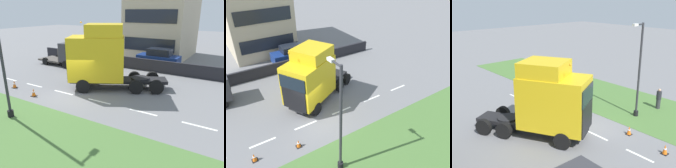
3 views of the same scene
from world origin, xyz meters
The scene contains 9 objects.
ground_plane centered at (0.00, 0.00, 0.00)m, with size 120.00×120.00×0.00m, color slate.
lane_markings centered at (0.00, -0.70, 0.00)m, with size 0.16×17.80×0.00m.
boundary_wall centered at (9.00, 0.00, 0.60)m, with size 0.25×24.00×1.20m.
building_block centered at (17.26, -0.58, 5.35)m, with size 9.47×7.18×11.78m.
lorry_cab centered at (2.31, -0.90, 2.46)m, with size 5.60×7.40×5.02m.
parked_car centered at (10.77, -2.53, 0.99)m, with size 1.98×4.37×2.04m.
lamp_post centered at (-4.39, 0.75, 3.12)m, with size 1.29×0.34×6.81m.
traffic_cone_lead centered at (-1.63, 2.19, 0.28)m, with size 0.36×0.36×0.58m.
traffic_cone_trailing centered at (-1.20, 4.93, 0.28)m, with size 0.36×0.36×0.58m.
Camera 2 is at (-11.60, 5.53, 11.06)m, focal length 35.00 mm.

